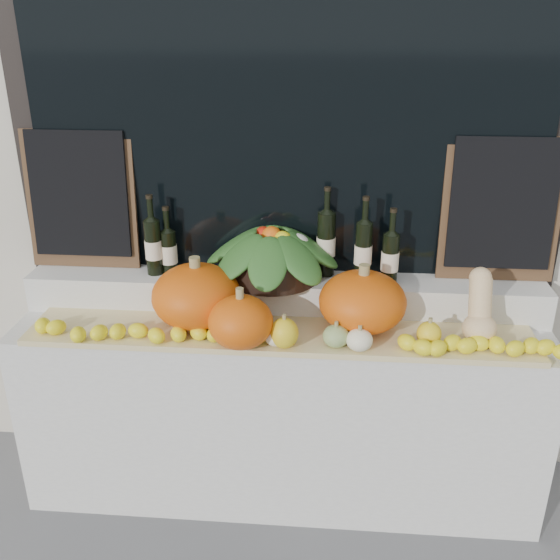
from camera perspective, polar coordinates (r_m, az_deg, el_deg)
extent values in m
cube|color=black|center=(2.69, 0.65, 18.52)|extent=(2.40, 0.04, 2.10)
cube|color=black|center=(2.66, 0.60, 18.46)|extent=(2.20, 0.02, 2.00)
cube|color=silver|center=(2.94, 0.12, -11.64)|extent=(2.30, 0.55, 0.88)
cube|color=silver|center=(2.81, 0.38, -1.16)|extent=(2.30, 0.25, 0.16)
cube|color=tan|center=(2.60, -0.09, -5.05)|extent=(2.10, 0.32, 0.02)
ellipsoid|color=#DE590B|center=(2.62, -7.63, -1.45)|extent=(0.42, 0.42, 0.27)
ellipsoid|color=#DE590B|center=(2.59, 7.55, -1.98)|extent=(0.42, 0.42, 0.25)
ellipsoid|color=#DE590B|center=(2.45, -3.63, -3.86)|extent=(0.28, 0.28, 0.21)
ellipsoid|color=#E9BF89|center=(2.62, 17.77, -4.23)|extent=(0.14, 0.14, 0.12)
cylinder|color=#E9BF89|center=(2.61, 17.85, -1.59)|extent=(0.09, 0.14, 0.18)
sphere|color=#E9BF89|center=(2.62, 17.86, 0.17)|extent=(0.09, 0.09, 0.09)
ellipsoid|color=#336A20|center=(2.48, 5.14, -5.13)|extent=(0.11, 0.11, 0.09)
cylinder|color=#90824E|center=(2.45, 5.18, -3.99)|extent=(0.02, 0.02, 0.02)
ellipsoid|color=#336A20|center=(2.48, -2.87, -5.09)|extent=(0.10, 0.10, 0.09)
cylinder|color=#90824E|center=(2.45, -2.89, -3.94)|extent=(0.02, 0.02, 0.02)
ellipsoid|color=#FDF2CB|center=(2.48, -0.30, -5.13)|extent=(0.10, 0.10, 0.08)
cylinder|color=#90824E|center=(2.46, -0.30, -4.08)|extent=(0.02, 0.02, 0.02)
ellipsoid|color=yellow|center=(2.45, 0.39, -4.88)|extent=(0.11, 0.11, 0.12)
cylinder|color=#90824E|center=(2.42, 0.40, -3.35)|extent=(0.02, 0.02, 0.02)
ellipsoid|color=#FDF2CB|center=(2.46, 7.27, -5.46)|extent=(0.11, 0.11, 0.09)
cylinder|color=#90824E|center=(2.44, 7.34, -4.32)|extent=(0.02, 0.02, 0.02)
ellipsoid|color=yellow|center=(2.54, 13.46, -4.80)|extent=(0.10, 0.10, 0.10)
cylinder|color=#90824E|center=(2.51, 13.60, -3.56)|extent=(0.02, 0.02, 0.02)
cylinder|color=black|center=(2.75, -0.74, 1.37)|extent=(0.41, 0.41, 0.12)
cylinder|color=black|center=(2.82, -11.49, 2.96)|extent=(0.07, 0.07, 0.25)
cylinder|color=black|center=(2.77, -11.78, 6.35)|extent=(0.03, 0.03, 0.10)
cylinder|color=beige|center=(2.83, -11.48, 2.77)|extent=(0.08, 0.08, 0.08)
cylinder|color=black|center=(2.75, -11.88, 7.46)|extent=(0.03, 0.03, 0.02)
cylinder|color=black|center=(2.84, -10.14, 2.56)|extent=(0.07, 0.07, 0.19)
cylinder|color=black|center=(2.79, -10.35, 5.36)|extent=(0.03, 0.03, 0.10)
cylinder|color=beige|center=(2.85, -10.13, 2.38)|extent=(0.08, 0.08, 0.08)
cylinder|color=black|center=(2.78, -10.44, 6.45)|extent=(0.03, 0.03, 0.02)
cylinder|color=black|center=(2.76, 4.22, 3.30)|extent=(0.08, 0.08, 0.29)
cylinder|color=black|center=(2.70, 4.34, 7.16)|extent=(0.03, 0.03, 0.10)
cylinder|color=beige|center=(2.76, 4.22, 3.11)|extent=(0.08, 0.08, 0.08)
cylinder|color=black|center=(2.68, 4.38, 8.31)|extent=(0.03, 0.03, 0.02)
cylinder|color=black|center=(2.71, 7.61, 2.53)|extent=(0.07, 0.07, 0.27)
cylinder|color=black|center=(2.65, 7.82, 6.24)|extent=(0.03, 0.03, 0.10)
cylinder|color=beige|center=(2.71, 7.60, 2.33)|extent=(0.08, 0.08, 0.08)
cylinder|color=black|center=(2.63, 7.89, 7.40)|extent=(0.03, 0.03, 0.02)
cylinder|color=black|center=(2.72, 10.02, 1.92)|extent=(0.07, 0.07, 0.22)
cylinder|color=black|center=(2.66, 10.26, 5.14)|extent=(0.03, 0.03, 0.10)
cylinder|color=beige|center=(2.72, 10.00, 1.72)|extent=(0.08, 0.08, 0.08)
cylinder|color=black|center=(2.65, 10.35, 6.29)|extent=(0.03, 0.03, 0.02)
cube|color=#4C331E|center=(2.95, -17.73, 6.98)|extent=(0.50, 0.07, 0.62)
cube|color=black|center=(2.93, -17.91, 7.45)|extent=(0.44, 0.07, 0.56)
cube|color=#4C331E|center=(2.83, 19.56, 6.04)|extent=(0.50, 0.07, 0.62)
cube|color=black|center=(2.81, 19.71, 6.53)|extent=(0.44, 0.07, 0.56)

